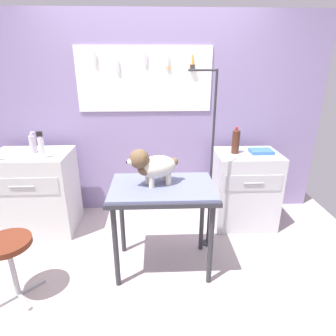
{
  "coord_description": "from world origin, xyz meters",
  "views": [
    {
      "loc": [
        0.06,
        -2.02,
        1.79
      ],
      "look_at": [
        0.14,
        0.09,
        0.98
      ],
      "focal_mm": 30.21,
      "sensor_mm": 36.0,
      "label": 1
    }
  ],
  "objects_px": {
    "cabinet_right": "(244,189)",
    "stool": "(8,251)",
    "grooming_arm": "(210,172)",
    "soda_bottle": "(236,141)",
    "counter_left": "(37,192)",
    "spray_bottle_short": "(33,144)",
    "grooming_table": "(163,196)",
    "dog": "(152,165)"
  },
  "relations": [
    {
      "from": "dog",
      "to": "grooming_table",
      "type": "bearing_deg",
      "value": -15.74
    },
    {
      "from": "grooming_table",
      "to": "cabinet_right",
      "type": "bearing_deg",
      "value": 37.47
    },
    {
      "from": "dog",
      "to": "counter_left",
      "type": "height_order",
      "value": "dog"
    },
    {
      "from": "grooming_table",
      "to": "spray_bottle_short",
      "type": "distance_m",
      "value": 1.53
    },
    {
      "from": "grooming_arm",
      "to": "grooming_table",
      "type": "bearing_deg",
      "value": -145.97
    },
    {
      "from": "dog",
      "to": "spray_bottle_short",
      "type": "xyz_separation_m",
      "value": [
        -1.24,
        0.7,
        -0.01
      ]
    },
    {
      "from": "grooming_arm",
      "to": "spray_bottle_short",
      "type": "distance_m",
      "value": 1.84
    },
    {
      "from": "grooming_table",
      "to": "soda_bottle",
      "type": "bearing_deg",
      "value": 42.33
    },
    {
      "from": "dog",
      "to": "soda_bottle",
      "type": "xyz_separation_m",
      "value": [
        0.88,
        0.7,
        0.0
      ]
    },
    {
      "from": "counter_left",
      "to": "soda_bottle",
      "type": "height_order",
      "value": "soda_bottle"
    },
    {
      "from": "stool",
      "to": "spray_bottle_short",
      "type": "xyz_separation_m",
      "value": [
        -0.15,
        1.05,
        0.54
      ]
    },
    {
      "from": "spray_bottle_short",
      "to": "counter_left",
      "type": "bearing_deg",
      "value": -143.67
    },
    {
      "from": "grooming_table",
      "to": "stool",
      "type": "relative_size",
      "value": 1.68
    },
    {
      "from": "counter_left",
      "to": "cabinet_right",
      "type": "relative_size",
      "value": 1.04
    },
    {
      "from": "counter_left",
      "to": "soda_bottle",
      "type": "bearing_deg",
      "value": 0.77
    },
    {
      "from": "counter_left",
      "to": "spray_bottle_short",
      "type": "xyz_separation_m",
      "value": [
        0.04,
        0.03,
        0.54
      ]
    },
    {
      "from": "dog",
      "to": "cabinet_right",
      "type": "height_order",
      "value": "dog"
    },
    {
      "from": "counter_left",
      "to": "dog",
      "type": "bearing_deg",
      "value": -27.76
    },
    {
      "from": "counter_left",
      "to": "cabinet_right",
      "type": "height_order",
      "value": "counter_left"
    },
    {
      "from": "soda_bottle",
      "to": "spray_bottle_short",
      "type": "bearing_deg",
      "value": -179.98
    },
    {
      "from": "cabinet_right",
      "to": "stool",
      "type": "height_order",
      "value": "cabinet_right"
    },
    {
      "from": "grooming_table",
      "to": "counter_left",
      "type": "relative_size",
      "value": 1.01
    },
    {
      "from": "dog",
      "to": "soda_bottle",
      "type": "bearing_deg",
      "value": 38.69
    },
    {
      "from": "dog",
      "to": "cabinet_right",
      "type": "relative_size",
      "value": 0.51
    },
    {
      "from": "grooming_table",
      "to": "grooming_arm",
      "type": "xyz_separation_m",
      "value": [
        0.46,
        0.31,
        0.09
      ]
    },
    {
      "from": "cabinet_right",
      "to": "spray_bottle_short",
      "type": "height_order",
      "value": "spray_bottle_short"
    },
    {
      "from": "grooming_table",
      "to": "cabinet_right",
      "type": "height_order",
      "value": "cabinet_right"
    },
    {
      "from": "spray_bottle_short",
      "to": "grooming_table",
      "type": "bearing_deg",
      "value": -28.74
    },
    {
      "from": "dog",
      "to": "spray_bottle_short",
      "type": "distance_m",
      "value": 1.43
    },
    {
      "from": "dog",
      "to": "stool",
      "type": "distance_m",
      "value": 1.27
    },
    {
      "from": "spray_bottle_short",
      "to": "grooming_arm",
      "type": "bearing_deg",
      "value": -13.17
    },
    {
      "from": "counter_left",
      "to": "spray_bottle_short",
      "type": "bearing_deg",
      "value": 36.33
    },
    {
      "from": "grooming_table",
      "to": "dog",
      "type": "xyz_separation_m",
      "value": [
        -0.08,
        0.02,
        0.27
      ]
    },
    {
      "from": "dog",
      "to": "cabinet_right",
      "type": "distance_m",
      "value": 1.36
    },
    {
      "from": "cabinet_right",
      "to": "spray_bottle_short",
      "type": "xyz_separation_m",
      "value": [
        -2.27,
        0.0,
        0.55
      ]
    },
    {
      "from": "grooming_arm",
      "to": "soda_bottle",
      "type": "relative_size",
      "value": 6.07
    },
    {
      "from": "grooming_table",
      "to": "counter_left",
      "type": "xyz_separation_m",
      "value": [
        -1.36,
        0.7,
        -0.27
      ]
    },
    {
      "from": "grooming_arm",
      "to": "spray_bottle_short",
      "type": "relative_size",
      "value": 7.72
    },
    {
      "from": "dog",
      "to": "soda_bottle",
      "type": "relative_size",
      "value": 1.53
    },
    {
      "from": "counter_left",
      "to": "stool",
      "type": "bearing_deg",
      "value": -79.75
    },
    {
      "from": "stool",
      "to": "soda_bottle",
      "type": "height_order",
      "value": "soda_bottle"
    },
    {
      "from": "grooming_table",
      "to": "stool",
      "type": "xyz_separation_m",
      "value": [
        -1.18,
        -0.32,
        -0.28
      ]
    }
  ]
}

